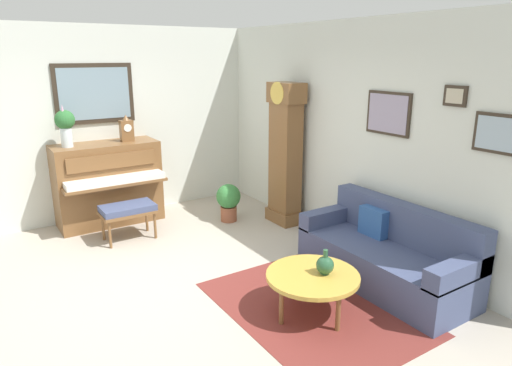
# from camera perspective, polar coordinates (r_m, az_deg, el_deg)

# --- Properties ---
(ground_plane) EXTENTS (6.40, 6.00, 0.10)m
(ground_plane) POSITION_cam_1_polar(r_m,az_deg,el_deg) (5.14, -10.17, -12.68)
(ground_plane) COLOR #B2A899
(wall_left) EXTENTS (0.13, 4.90, 2.80)m
(wall_left) POSITION_cam_1_polar(r_m,az_deg,el_deg) (7.08, -19.13, 7.05)
(wall_left) COLOR silver
(wall_left) RESTS_ON ground_plane
(wall_back) EXTENTS (5.30, 0.13, 2.80)m
(wall_back) POSITION_cam_1_polar(r_m,az_deg,el_deg) (5.93, 11.09, 6.03)
(wall_back) COLOR silver
(wall_back) RESTS_ON ground_plane
(area_rug) EXTENTS (2.10, 1.50, 0.01)m
(area_rug) POSITION_cam_1_polar(r_m,az_deg,el_deg) (4.63, 7.08, -15.25)
(area_rug) COLOR maroon
(area_rug) RESTS_ON ground_plane
(piano) EXTENTS (0.87, 1.44, 1.18)m
(piano) POSITION_cam_1_polar(r_m,az_deg,el_deg) (6.88, -18.04, -0.02)
(piano) COLOR brown
(piano) RESTS_ON ground_plane
(piano_bench) EXTENTS (0.42, 0.70, 0.48)m
(piano_bench) POSITION_cam_1_polar(r_m,az_deg,el_deg) (6.22, -15.78, -3.32)
(piano_bench) COLOR brown
(piano_bench) RESTS_ON ground_plane
(grandfather_clock) EXTENTS (0.52, 0.34, 2.03)m
(grandfather_clock) POSITION_cam_1_polar(r_m,az_deg,el_deg) (6.50, 3.69, 3.17)
(grandfather_clock) COLOR brown
(grandfather_clock) RESTS_ON ground_plane
(couch) EXTENTS (1.90, 0.80, 0.84)m
(couch) POSITION_cam_1_polar(r_m,az_deg,el_deg) (5.12, 16.11, -8.69)
(couch) COLOR #424C70
(couch) RESTS_ON ground_plane
(coffee_table) EXTENTS (0.88, 0.88, 0.40)m
(coffee_table) POSITION_cam_1_polar(r_m,az_deg,el_deg) (4.38, 7.13, -11.62)
(coffee_table) COLOR gold
(coffee_table) RESTS_ON ground_plane
(mantel_clock) EXTENTS (0.13, 0.18, 0.38)m
(mantel_clock) POSITION_cam_1_polar(r_m,az_deg,el_deg) (6.81, -15.94, 6.50)
(mantel_clock) COLOR brown
(mantel_clock) RESTS_ON piano
(flower_vase) EXTENTS (0.26, 0.26, 0.58)m
(flower_vase) POSITION_cam_1_polar(r_m,az_deg,el_deg) (6.60, -22.83, 6.85)
(flower_vase) COLOR silver
(flower_vase) RESTS_ON piano
(green_jug) EXTENTS (0.17, 0.17, 0.24)m
(green_jug) POSITION_cam_1_polar(r_m,az_deg,el_deg) (4.36, 8.66, -10.14)
(green_jug) COLOR #234C33
(green_jug) RESTS_ON coffee_table
(potted_plant) EXTENTS (0.36, 0.36, 0.56)m
(potted_plant) POSITION_cam_1_polar(r_m,az_deg,el_deg) (6.70, -3.48, -2.14)
(potted_plant) COLOR #935138
(potted_plant) RESTS_ON ground_plane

